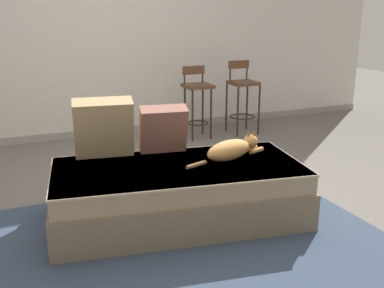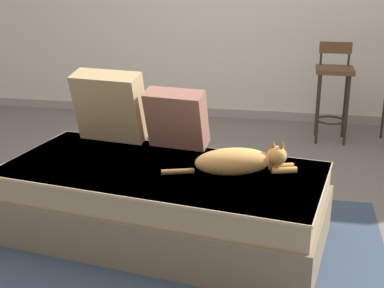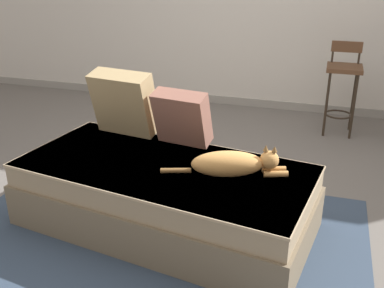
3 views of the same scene
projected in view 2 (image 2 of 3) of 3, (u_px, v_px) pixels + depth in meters
name	position (u px, v px, depth m)	size (l,w,h in m)	color
ground_plane	(178.00, 206.00, 3.52)	(16.00, 16.00, 0.00)	#66605B
wall_baseboard_trim	(224.00, 113.00, 5.55)	(8.00, 0.02, 0.09)	gray
area_rug	(151.00, 261.00, 2.87)	(2.52, 1.98, 0.01)	#334256
couch	(163.00, 202.00, 3.08)	(1.93, 1.15, 0.42)	#766750
throw_pillow_corner	(110.00, 106.00, 3.40)	(0.47, 0.32, 0.46)	tan
throw_pillow_middle	(177.00, 119.00, 3.27)	(0.39, 0.28, 0.38)	#936051
cat	(239.00, 161.00, 2.91)	(0.73, 0.30, 0.19)	tan
bar_stool_near_window	(334.00, 82.00, 4.69)	(0.32, 0.32, 0.87)	#2D2319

